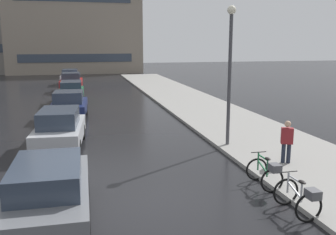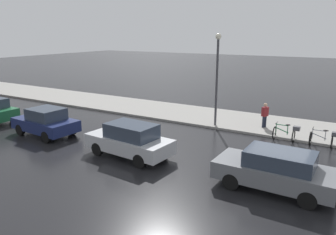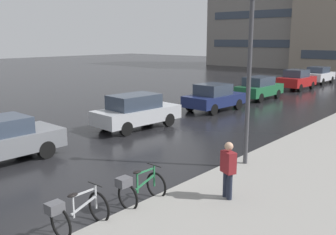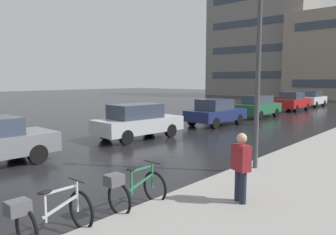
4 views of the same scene
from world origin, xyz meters
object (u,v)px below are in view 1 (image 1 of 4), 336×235
object	(u,v)px
bicycle_nearest	(300,197)
bicycle_second	(266,172)
car_green	(71,92)
car_navy	(69,105)
car_white	(70,77)
pedestrian	(287,141)
car_red	(71,82)
car_grey	(48,191)
car_silver	(60,128)
streetlamp	(230,63)

from	to	relation	value
bicycle_nearest	bicycle_second	size ratio (longest dim) A/B	1.00
bicycle_nearest	car_green	xyz separation A→B (m)	(-5.78, 19.54, 0.33)
bicycle_nearest	car_navy	world-z (taller)	car_navy
car_white	pedestrian	distance (m)	29.54
bicycle_nearest	car_red	world-z (taller)	car_red
car_white	car_red	bearing A→B (deg)	-88.08
bicycle_nearest	car_red	bearing A→B (deg)	102.58
car_grey	pedestrian	size ratio (longest dim) A/B	2.66
car_grey	car_green	xyz separation A→B (m)	(0.30, 18.46, 0.02)
car_navy	car_green	world-z (taller)	car_green
car_green	car_silver	bearing A→B (deg)	-91.55
car_navy	bicycle_second	bearing A→B (deg)	-64.03
bicycle_second	pedestrian	bearing A→B (deg)	45.31
car_grey	car_white	distance (m)	30.92
car_navy	streetlamp	bearing A→B (deg)	-50.02
bicycle_nearest	car_green	world-z (taller)	car_green
car_silver	car_green	xyz separation A→B (m)	(0.32, 11.72, -0.01)
car_red	pedestrian	distance (m)	24.04
car_white	streetlamp	world-z (taller)	streetlamp
car_red	car_white	bearing A→B (deg)	91.92
car_grey	bicycle_nearest	bearing A→B (deg)	-10.05
car_grey	pedestrian	distance (m)	8.14
bicycle_second	car_red	bearing A→B (deg)	103.66
pedestrian	streetlamp	world-z (taller)	streetlamp
car_grey	streetlamp	bearing A→B (deg)	37.66
car_grey	car_navy	distance (m)	12.93
car_silver	car_red	xyz separation A→B (m)	(0.22, 18.50, 0.01)
car_grey	car_green	size ratio (longest dim) A/B	1.07
car_silver	car_navy	size ratio (longest dim) A/B	1.10
bicycle_nearest	streetlamp	distance (m)	6.98
bicycle_nearest	car_grey	bearing A→B (deg)	169.95
car_navy	streetlamp	world-z (taller)	streetlamp
car_red	streetlamp	size ratio (longest dim) A/B	0.68
car_silver	car_navy	world-z (taller)	car_silver
car_green	car_grey	bearing A→B (deg)	-90.94
car_green	pedestrian	distance (m)	17.69
car_red	streetlamp	distance (m)	21.25
bicycle_second	streetlamp	world-z (taller)	streetlamp
car_silver	bicycle_nearest	bearing A→B (deg)	-52.05
bicycle_second	bicycle_nearest	bearing A→B (deg)	-92.11
car_green	streetlamp	distance (m)	14.98
car_grey	car_silver	xyz separation A→B (m)	(-0.02, 6.74, 0.02)
bicycle_nearest	car_grey	xyz separation A→B (m)	(-6.08, 1.08, 0.31)
bicycle_nearest	car_grey	world-z (taller)	car_grey
bicycle_nearest	car_green	distance (m)	20.38
car_silver	car_white	xyz separation A→B (m)	(0.03, 24.19, -0.02)
bicycle_second	car_red	size ratio (longest dim) A/B	0.35
bicycle_second	car_white	world-z (taller)	car_white
streetlamp	car_green	bearing A→B (deg)	115.83
bicycle_nearest	bicycle_second	xyz separation A→B (m)	(0.07, 1.86, 0.00)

